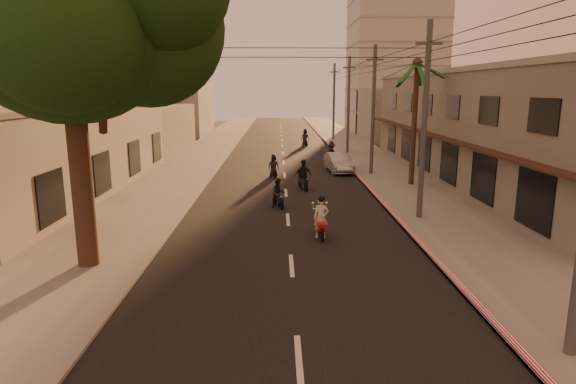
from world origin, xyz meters
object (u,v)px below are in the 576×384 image
at_px(scooter_far_a, 274,167).
at_px(scooter_far_b, 331,154).
at_px(scooter_far_c, 305,139).
at_px(scooter_mid_a, 278,194).
at_px(broadleaf_tree, 80,9).
at_px(scooter_red, 321,219).
at_px(scooter_mid_b, 303,176).
at_px(parked_car, 339,163).
at_px(palm_tree, 417,70).

distance_m(scooter_far_a, scooter_far_b, 7.50).
bearing_deg(scooter_far_c, scooter_mid_a, -101.35).
xyz_separation_m(broadleaf_tree, scooter_far_c, (9.06, 35.46, -7.62)).
distance_m(scooter_red, scooter_mid_b, 9.77).
height_order(broadleaf_tree, scooter_red, broadleaf_tree).
relative_size(parked_car, scooter_far_c, 2.29).
distance_m(broadleaf_tree, scooter_red, 11.46).
bearing_deg(palm_tree, parked_car, 126.88).
distance_m(scooter_far_b, parked_car, 3.76).
bearing_deg(scooter_mid_a, palm_tree, 14.90).
relative_size(scooter_far_b, scooter_far_c, 0.99).
bearing_deg(scooter_far_a, scooter_mid_b, -74.82).
bearing_deg(scooter_far_b, parked_car, -104.08).
bearing_deg(scooter_red, scooter_far_b, 81.60).
bearing_deg(scooter_far_c, parked_car, -89.67).
height_order(scooter_far_a, parked_car, scooter_far_a).
bearing_deg(scooter_mid_b, scooter_red, -101.82).
bearing_deg(scooter_mid_b, scooter_far_c, 73.40).
xyz_separation_m(broadleaf_tree, scooter_mid_a, (6.16, 8.29, -7.75)).
bearing_deg(scooter_far_c, palm_tree, -80.85).
relative_size(palm_tree, scooter_far_c, 4.24).
bearing_deg(parked_car, scooter_mid_b, -120.63).
xyz_separation_m(scooter_far_b, parked_car, (0.16, -3.75, -0.17)).
xyz_separation_m(scooter_far_a, parked_car, (4.81, 2.12, -0.04)).
xyz_separation_m(scooter_mid_b, scooter_far_b, (2.81, 10.01, 0.03)).
bearing_deg(palm_tree, scooter_mid_a, -146.62).
height_order(palm_tree, scooter_far_b, palm_tree).
bearing_deg(scooter_red, scooter_mid_b, 90.38).
distance_m(broadleaf_tree, scooter_far_c, 37.39).
distance_m(scooter_mid_a, parked_car, 11.73).
bearing_deg(broadleaf_tree, parked_car, 60.86).
relative_size(scooter_far_a, scooter_far_b, 0.88).
bearing_deg(parked_car, scooter_red, -104.96).
bearing_deg(scooter_far_a, palm_tree, -28.61).
relative_size(broadleaf_tree, scooter_red, 6.56).
xyz_separation_m(scooter_mid_b, scooter_far_a, (-1.84, 4.13, -0.10)).
xyz_separation_m(scooter_red, scooter_far_a, (-2.07, 13.90, -0.04)).
distance_m(broadleaf_tree, parked_car, 23.23).
height_order(scooter_red, scooter_mid_b, scooter_mid_b).
distance_m(scooter_red, scooter_far_b, 19.94).
bearing_deg(broadleaf_tree, palm_tree, 43.48).
distance_m(palm_tree, scooter_mid_b, 9.41).
bearing_deg(scooter_far_a, broadleaf_tree, -117.85).
distance_m(scooter_red, scooter_far_c, 32.38).
bearing_deg(palm_tree, scooter_far_b, 114.48).
distance_m(scooter_far_b, scooter_far_c, 12.67).
height_order(scooter_far_a, scooter_far_c, scooter_far_c).
bearing_deg(scooter_mid_a, scooter_far_b, 54.94).
height_order(parked_car, scooter_far_c, scooter_far_c).
distance_m(scooter_red, scooter_mid_a, 5.47).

